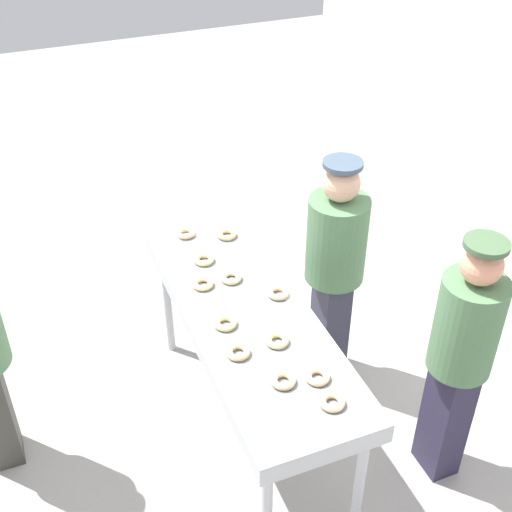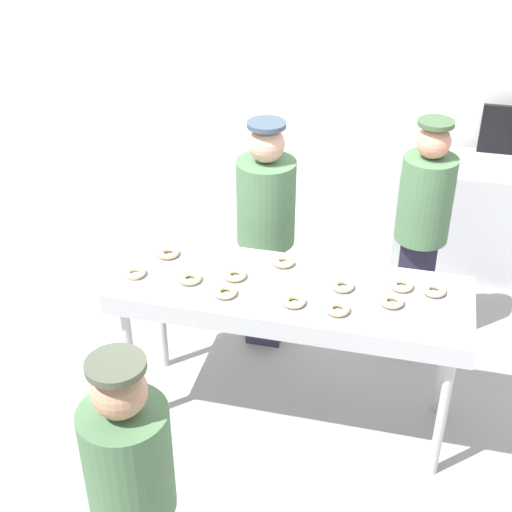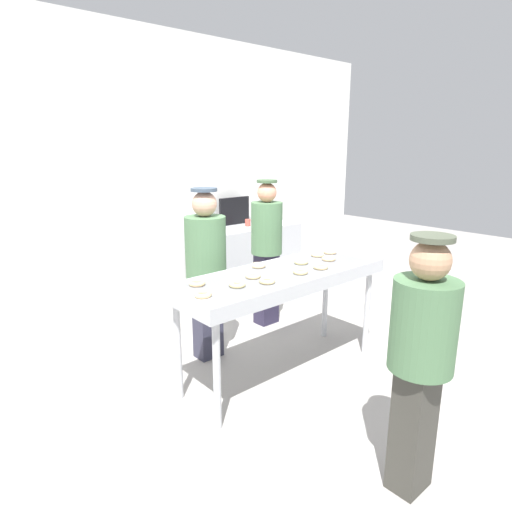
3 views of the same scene
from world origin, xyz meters
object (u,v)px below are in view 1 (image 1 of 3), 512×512
at_px(plain_donut_4, 231,278).
at_px(plain_donut_9, 203,284).
at_px(plain_donut_0, 277,340).
at_px(plain_donut_2, 278,293).
at_px(plain_donut_5, 204,259).
at_px(plain_donut_3, 186,233).
at_px(worker_assistant, 461,351).
at_px(plain_donut_7, 317,377).
at_px(plain_donut_10, 238,352).
at_px(worker_baker, 335,258).
at_px(fryer_conveyor, 249,323).
at_px(plain_donut_8, 283,381).
at_px(plain_donut_11, 227,234).
at_px(plain_donut_1, 225,323).
at_px(plain_donut_6, 332,402).

bearing_deg(plain_donut_4, plain_donut_9, -92.27).
bearing_deg(plain_donut_0, plain_donut_2, 155.75).
distance_m(plain_donut_2, plain_donut_5, 0.56).
bearing_deg(plain_donut_3, worker_assistant, 33.72).
xyz_separation_m(plain_donut_0, plain_donut_5, (-0.85, -0.13, 0.00)).
bearing_deg(plain_donut_2, plain_donut_4, -139.44).
xyz_separation_m(plain_donut_7, plain_donut_10, (-0.31, -0.31, 0.00)).
bearing_deg(plain_donut_2, plain_donut_7, -6.96).
relative_size(worker_baker, worker_assistant, 0.99).
height_order(fryer_conveyor, plain_donut_8, plain_donut_8).
bearing_deg(plain_donut_0, plain_donut_4, -176.41).
distance_m(plain_donut_0, plain_donut_11, 1.06).
relative_size(plain_donut_3, plain_donut_8, 1.00).
bearing_deg(plain_donut_8, plain_donut_1, -166.65).
distance_m(plain_donut_1, plain_donut_6, 0.78).
bearing_deg(plain_donut_4, plain_donut_3, -168.75).
xyz_separation_m(plain_donut_4, plain_donut_10, (0.61, -0.19, 0.00)).
bearing_deg(worker_assistant, plain_donut_7, 72.47).
distance_m(plain_donut_2, plain_donut_7, 0.69).
distance_m(plain_donut_3, plain_donut_11, 0.27).
relative_size(plain_donut_1, plain_donut_3, 1.00).
xyz_separation_m(plain_donut_4, plain_donut_9, (-0.01, -0.18, 0.00)).
relative_size(plain_donut_8, plain_donut_9, 1.00).
xyz_separation_m(plain_donut_10, worker_baker, (-0.60, 0.88, -0.03)).
height_order(fryer_conveyor, plain_donut_6, plain_donut_6).
distance_m(plain_donut_0, worker_assistant, 0.98).
distance_m(fryer_conveyor, plain_donut_1, 0.19).
xyz_separation_m(plain_donut_1, worker_baker, (-0.36, 0.86, -0.03)).
distance_m(plain_donut_5, plain_donut_6, 1.36).
distance_m(plain_donut_4, plain_donut_8, 0.89).
relative_size(plain_donut_0, plain_donut_2, 1.00).
bearing_deg(worker_assistant, plain_donut_9, 35.59).
xyz_separation_m(plain_donut_1, plain_donut_2, (-0.14, 0.38, 0.00)).
height_order(plain_donut_4, plain_donut_6, same).
bearing_deg(plain_donut_5, plain_donut_8, 2.23).
bearing_deg(plain_donut_2, plain_donut_5, -147.98).
xyz_separation_m(plain_donut_5, plain_donut_7, (1.16, 0.21, 0.00)).
xyz_separation_m(plain_donut_0, plain_donut_2, (-0.37, 0.17, 0.00)).
bearing_deg(plain_donut_10, plain_donut_1, 176.39).
xyz_separation_m(plain_donut_7, plain_donut_11, (-1.38, 0.01, 0.00)).
height_order(plain_donut_6, plain_donut_10, same).
bearing_deg(fryer_conveyor, plain_donut_7, 12.53).
bearing_deg(plain_donut_5, plain_donut_10, -6.24).
xyz_separation_m(plain_donut_6, plain_donut_7, (-0.18, 0.01, 0.00)).
relative_size(plain_donut_6, worker_baker, 0.08).
bearing_deg(plain_donut_1, plain_donut_2, 109.87).
xyz_separation_m(plain_donut_2, plain_donut_5, (-0.48, -0.30, 0.00)).
relative_size(plain_donut_3, plain_donut_9, 1.00).
xyz_separation_m(fryer_conveyor, plain_donut_0, (0.28, 0.05, 0.09)).
bearing_deg(plain_donut_7, plain_donut_1, -152.19).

